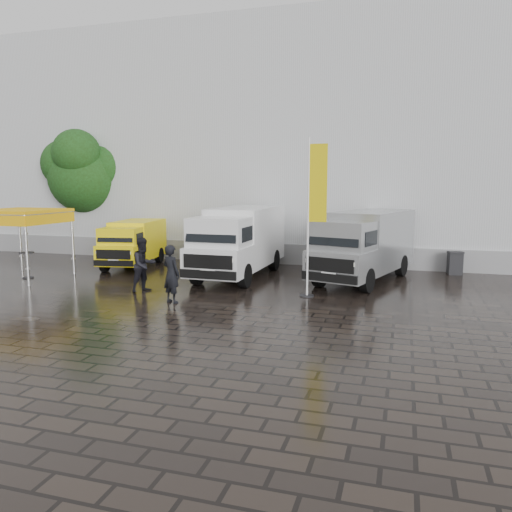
{
  "coord_description": "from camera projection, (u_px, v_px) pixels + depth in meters",
  "views": [
    {
      "loc": [
        4.4,
        -15.54,
        3.87
      ],
      "look_at": [
        -0.91,
        2.2,
        1.2
      ],
      "focal_mm": 35.0,
      "sensor_mm": 36.0,
      "label": 1
    }
  ],
  "objects": [
    {
      "name": "cocktail_table",
      "position": [
        27.0,
        265.0,
        20.7
      ],
      "size": [
        0.6,
        0.6,
        1.09
      ],
      "primitive_type": "cylinder",
      "color": "black",
      "rests_on": "ground"
    },
    {
      "name": "van_yellow",
      "position": [
        133.0,
        244.0,
        23.48
      ],
      "size": [
        2.52,
        4.87,
        2.14
      ],
      "primitive_type": null,
      "rotation": [
        0.0,
        0.0,
        0.16
      ],
      "color": "yellow",
      "rests_on": "ground"
    },
    {
      "name": "van_silver",
      "position": [
        364.0,
        247.0,
        19.98
      ],
      "size": [
        3.9,
        6.75,
        2.78
      ],
      "primitive_type": null,
      "rotation": [
        0.0,
        0.0,
        -0.29
      ],
      "color": "#9C9FA1",
      "rests_on": "ground"
    },
    {
      "name": "exhibition_hall",
      "position": [
        367.0,
        149.0,
        30.28
      ],
      "size": [
        44.0,
        16.0,
        12.0
      ],
      "primitive_type": "cube",
      "color": "silver",
      "rests_on": "ground"
    },
    {
      "name": "wheelie_bin",
      "position": [
        455.0,
        263.0,
        21.55
      ],
      "size": [
        0.68,
        0.68,
        1.01
      ],
      "primitive_type": "cube",
      "rotation": [
        0.0,
        0.0,
        0.13
      ],
      "color": "black",
      "rests_on": "ground"
    },
    {
      "name": "person_front",
      "position": [
        171.0,
        274.0,
        16.33
      ],
      "size": [
        0.83,
        0.71,
        1.93
      ],
      "primitive_type": "imported",
      "rotation": [
        0.0,
        0.0,
        2.72
      ],
      "color": "black",
      "rests_on": "ground"
    },
    {
      "name": "person_tent",
      "position": [
        144.0,
        265.0,
        18.02
      ],
      "size": [
        1.1,
        1.19,
        1.97
      ],
      "primitive_type": "imported",
      "rotation": [
        0.0,
        0.0,
        1.1
      ],
      "color": "black",
      "rests_on": "ground"
    },
    {
      "name": "flagpole",
      "position": [
        314.0,
        208.0,
        16.9
      ],
      "size": [
        0.88,
        0.5,
        5.43
      ],
      "color": "black",
      "rests_on": "ground"
    },
    {
      "name": "hall_plinth",
      "position": [
        350.0,
        257.0,
        23.43
      ],
      "size": [
        44.0,
        0.15,
        1.0
      ],
      "primitive_type": "cube",
      "color": "gray",
      "rests_on": "ground"
    },
    {
      "name": "van_white",
      "position": [
        239.0,
        243.0,
        20.91
      ],
      "size": [
        2.32,
        6.67,
        2.87
      ],
      "primitive_type": null,
      "rotation": [
        0.0,
        0.0,
        -0.02
      ],
      "color": "white",
      "rests_on": "ground"
    },
    {
      "name": "ground",
      "position": [
        263.0,
        302.0,
        16.53
      ],
      "size": [
        120.0,
        120.0,
        0.0
      ],
      "primitive_type": "plane",
      "color": "black",
      "rests_on": "ground"
    },
    {
      "name": "canopy_tent",
      "position": [
        20.0,
        214.0,
        20.4
      ],
      "size": [
        2.95,
        2.95,
        2.85
      ],
      "color": "silver",
      "rests_on": "ground"
    },
    {
      "name": "tree",
      "position": [
        85.0,
        173.0,
        27.53
      ],
      "size": [
        3.9,
        4.0,
        7.0
      ],
      "color": "black",
      "rests_on": "ground"
    }
  ]
}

